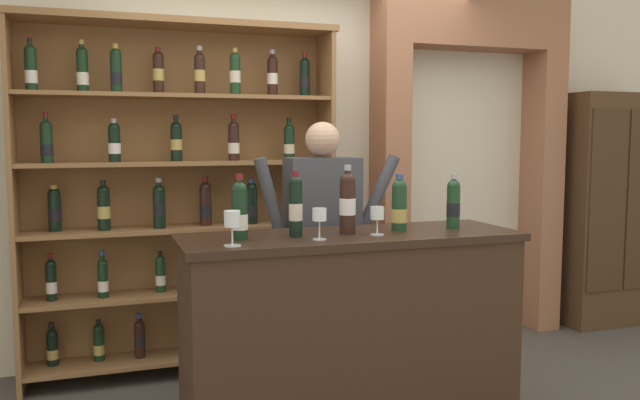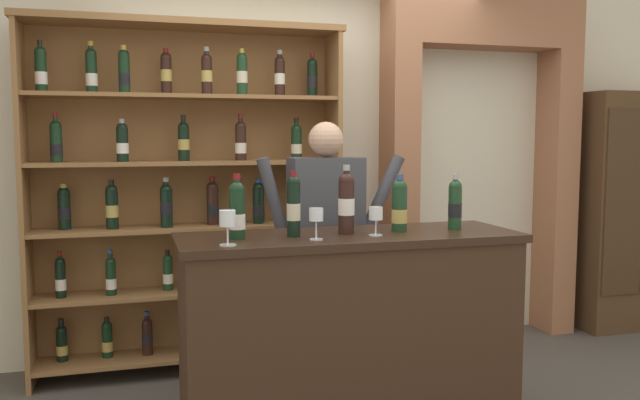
# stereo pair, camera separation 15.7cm
# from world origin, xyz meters

# --- Properties ---
(back_wall) EXTENTS (12.00, 0.19, 3.57)m
(back_wall) POSITION_xyz_m (-0.00, 1.56, 1.79)
(back_wall) COLOR beige
(back_wall) RESTS_ON ground
(wine_shelf) EXTENTS (2.00, 0.35, 2.24)m
(wine_shelf) POSITION_xyz_m (-0.79, 1.23, 1.19)
(wine_shelf) COLOR olive
(wine_shelf) RESTS_ON ground
(archway_doorway) EXTENTS (1.52, 0.45, 2.56)m
(archway_doorway) POSITION_xyz_m (1.39, 1.42, 1.46)
(archway_doorway) COLOR #9E6647
(archway_doorway) RESTS_ON ground
(side_cabinet) EXTENTS (0.76, 0.40, 1.87)m
(side_cabinet) POSITION_xyz_m (2.63, 1.24, 0.94)
(side_cabinet) COLOR #4C331E
(side_cabinet) RESTS_ON ground
(tasting_counter) EXTENTS (1.70, 0.57, 1.05)m
(tasting_counter) POSITION_xyz_m (-0.10, -0.00, 0.52)
(tasting_counter) COLOR #382316
(tasting_counter) RESTS_ON ground
(shopkeeper) EXTENTS (0.90, 0.22, 1.61)m
(shopkeeper) POSITION_xyz_m (-0.06, 0.54, 0.99)
(shopkeeper) COLOR #2D3347
(shopkeeper) RESTS_ON ground
(tasting_bottle_riserva) EXTENTS (0.08, 0.08, 0.31)m
(tasting_bottle_riserva) POSITION_xyz_m (-0.66, -0.01, 1.19)
(tasting_bottle_riserva) COLOR black
(tasting_bottle_riserva) RESTS_ON tasting_counter
(tasting_bottle_rosso) EXTENTS (0.07, 0.07, 0.32)m
(tasting_bottle_rosso) POSITION_xyz_m (-0.39, -0.01, 1.20)
(tasting_bottle_rosso) COLOR black
(tasting_bottle_rosso) RESTS_ON tasting_counter
(tasting_bottle_grappa) EXTENTS (0.08, 0.08, 0.34)m
(tasting_bottle_grappa) POSITION_xyz_m (-0.12, 0.00, 1.21)
(tasting_bottle_grappa) COLOR black
(tasting_bottle_grappa) RESTS_ON tasting_counter
(tasting_bottle_brunello) EXTENTS (0.08, 0.08, 0.29)m
(tasting_bottle_brunello) POSITION_xyz_m (0.17, 0.01, 1.18)
(tasting_bottle_brunello) COLOR #19381E
(tasting_bottle_brunello) RESTS_ON tasting_counter
(tasting_bottle_vin_santo) EXTENTS (0.07, 0.07, 0.29)m
(tasting_bottle_vin_santo) POSITION_xyz_m (0.47, -0.01, 1.18)
(tasting_bottle_vin_santo) COLOR #19381E
(tasting_bottle_vin_santo) RESTS_ON tasting_counter
(wine_glass_right) EXTENTS (0.08, 0.08, 0.16)m
(wine_glass_right) POSITION_xyz_m (-0.73, -0.18, 1.16)
(wine_glass_right) COLOR silver
(wine_glass_right) RESTS_ON tasting_counter
(wine_glass_center) EXTENTS (0.07, 0.07, 0.14)m
(wine_glass_center) POSITION_xyz_m (0.00, -0.09, 1.15)
(wine_glass_center) COLOR silver
(wine_glass_center) RESTS_ON tasting_counter
(wine_glass_left) EXTENTS (0.07, 0.07, 0.15)m
(wine_glass_left) POSITION_xyz_m (-0.31, -0.14, 1.16)
(wine_glass_left) COLOR silver
(wine_glass_left) RESTS_ON tasting_counter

